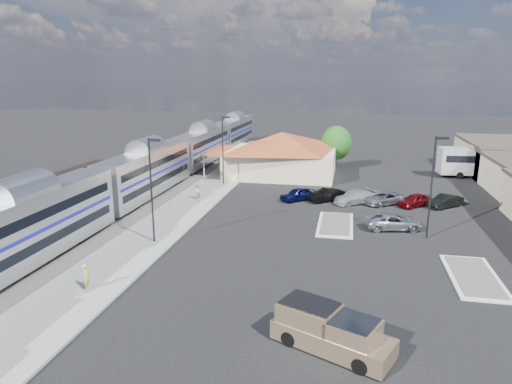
% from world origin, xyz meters
% --- Properties ---
extents(ground, '(280.00, 280.00, 0.00)m').
position_xyz_m(ground, '(0.00, 0.00, 0.00)').
color(ground, black).
rests_on(ground, ground).
extents(railbed, '(16.00, 100.00, 0.12)m').
position_xyz_m(railbed, '(-21.00, 8.00, 0.06)').
color(railbed, '#4C4944').
rests_on(railbed, ground).
extents(platform, '(5.50, 92.00, 0.18)m').
position_xyz_m(platform, '(-12.00, 6.00, 0.09)').
color(platform, gray).
rests_on(platform, ground).
extents(passenger_train, '(3.00, 104.00, 5.55)m').
position_xyz_m(passenger_train, '(-18.00, 8.43, 2.87)').
color(passenger_train, silver).
rests_on(passenger_train, ground).
extents(freight_cars, '(2.80, 46.00, 4.00)m').
position_xyz_m(freight_cars, '(-24.00, 2.74, 1.93)').
color(freight_cars, black).
rests_on(freight_cars, ground).
extents(station_depot, '(18.35, 12.24, 6.20)m').
position_xyz_m(station_depot, '(-4.56, 24.00, 3.13)').
color(station_depot, beige).
rests_on(station_depot, ground).
extents(traffic_island_south, '(3.30, 7.50, 0.21)m').
position_xyz_m(traffic_island_south, '(4.00, 2.00, 0.10)').
color(traffic_island_south, silver).
rests_on(traffic_island_south, ground).
extents(traffic_island_north, '(3.30, 7.50, 0.21)m').
position_xyz_m(traffic_island_north, '(14.00, -8.00, 0.10)').
color(traffic_island_north, silver).
rests_on(traffic_island_north, ground).
extents(lamp_plat_s, '(1.08, 0.25, 9.00)m').
position_xyz_m(lamp_plat_s, '(-10.90, -6.00, 5.34)').
color(lamp_plat_s, black).
rests_on(lamp_plat_s, ground).
extents(lamp_plat_n, '(1.08, 0.25, 9.00)m').
position_xyz_m(lamp_plat_n, '(-10.90, 16.00, 5.34)').
color(lamp_plat_n, black).
rests_on(lamp_plat_n, ground).
extents(lamp_lot, '(1.08, 0.25, 9.00)m').
position_xyz_m(lamp_lot, '(12.10, 0.00, 5.34)').
color(lamp_lot, black).
rests_on(lamp_lot, ground).
extents(tree_depot, '(4.71, 4.71, 6.63)m').
position_xyz_m(tree_depot, '(3.00, 30.00, 4.02)').
color(tree_depot, '#382314').
rests_on(tree_depot, ground).
extents(pickup_truck, '(6.64, 4.65, 2.16)m').
position_xyz_m(pickup_truck, '(4.53, -18.79, 1.03)').
color(pickup_truck, '#A18563').
rests_on(pickup_truck, ground).
extents(suv, '(5.61, 3.37, 1.46)m').
position_xyz_m(suv, '(9.36, 1.94, 0.73)').
color(suv, '#AEB2B7').
rests_on(suv, ground).
extents(coach_bus, '(13.20, 4.01, 4.17)m').
position_xyz_m(coach_bus, '(24.00, 27.94, 2.40)').
color(coach_bus, silver).
rests_on(coach_bus, ground).
extents(person_a, '(0.59, 0.74, 1.76)m').
position_xyz_m(person_a, '(-11.59, -15.37, 1.06)').
color(person_a, gold).
rests_on(person_a, platform).
extents(person_b, '(0.77, 0.94, 1.76)m').
position_xyz_m(person_b, '(-12.00, 8.13, 1.06)').
color(person_b, silver).
rests_on(person_b, platform).
extents(parked_car_a, '(4.44, 4.21, 1.49)m').
position_xyz_m(parked_car_a, '(-0.55, 10.37, 0.74)').
color(parked_car_a, '#0D1242').
rests_on(parked_car_a, ground).
extents(parked_car_b, '(4.41, 4.08, 1.47)m').
position_xyz_m(parked_car_b, '(2.65, 10.67, 0.74)').
color(parked_car_b, black).
rests_on(parked_car_b, ground).
extents(parked_car_c, '(5.33, 4.78, 1.49)m').
position_xyz_m(parked_car_c, '(5.85, 10.37, 0.74)').
color(parked_car_c, silver).
rests_on(parked_car_c, ground).
extents(parked_car_d, '(5.30, 4.76, 1.37)m').
position_xyz_m(parked_car_d, '(9.05, 10.67, 0.68)').
color(parked_car_d, gray).
rests_on(parked_car_d, ground).
extents(parked_car_e, '(4.21, 4.01, 1.41)m').
position_xyz_m(parked_car_e, '(12.25, 10.37, 0.71)').
color(parked_car_e, maroon).
rests_on(parked_car_e, ground).
extents(parked_car_f, '(4.28, 3.97, 1.43)m').
position_xyz_m(parked_car_f, '(15.45, 10.67, 0.71)').
color(parked_car_f, black).
rests_on(parked_car_f, ground).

